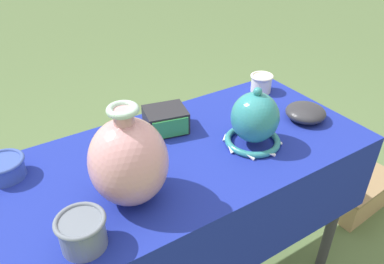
# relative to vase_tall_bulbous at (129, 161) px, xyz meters

# --- Properties ---
(display_table) EXTENTS (1.29, 0.61, 0.72)m
(display_table) POSITION_rel_vase_tall_bulbous_xyz_m (0.23, 0.09, -0.21)
(display_table) COLOR #38383D
(display_table) RESTS_ON ground_plane
(vase_tall_bulbous) EXTENTS (0.21, 0.21, 0.29)m
(vase_tall_bulbous) POSITION_rel_vase_tall_bulbous_xyz_m (0.00, 0.00, 0.00)
(vase_tall_bulbous) COLOR #D19399
(vase_tall_bulbous) RESTS_ON display_table
(vase_dome_bell) EXTENTS (0.20, 0.20, 0.21)m
(vase_dome_bell) POSITION_rel_vase_tall_bulbous_xyz_m (0.46, 0.02, -0.04)
(vase_dome_bell) COLOR teal
(vase_dome_bell) RESTS_ON display_table
(mosaic_tile_box) EXTENTS (0.17, 0.16, 0.08)m
(mosaic_tile_box) POSITION_rel_vase_tall_bulbous_xyz_m (0.25, 0.26, -0.09)
(mosaic_tile_box) COLOR #232328
(mosaic_tile_box) RESTS_ON display_table
(cup_wide_cobalt) EXTENTS (0.13, 0.13, 0.06)m
(cup_wide_cobalt) POSITION_rel_vase_tall_bulbous_xyz_m (-0.28, 0.29, -0.09)
(cup_wide_cobalt) COLOR #3851A8
(cup_wide_cobalt) RESTS_ON display_table
(cup_wide_ivory) EXTENTS (0.10, 0.10, 0.08)m
(cup_wide_ivory) POSITION_rel_vase_tall_bulbous_xyz_m (0.75, 0.31, -0.09)
(cup_wide_ivory) COLOR white
(cup_wide_ivory) RESTS_ON display_table
(cup_wide_slate) EXTENTS (0.12, 0.12, 0.09)m
(cup_wide_slate) POSITION_rel_vase_tall_bulbous_xyz_m (-0.17, -0.09, -0.08)
(cup_wide_slate) COLOR slate
(cup_wide_slate) RESTS_ON display_table
(bowl_shallow_charcoal) EXTENTS (0.15, 0.15, 0.06)m
(bowl_shallow_charcoal) POSITION_rel_vase_tall_bulbous_xyz_m (0.73, 0.04, -0.10)
(bowl_shallow_charcoal) COLOR #2D2D33
(bowl_shallow_charcoal) RESTS_ON display_table
(wooden_crate) EXTENTS (0.42, 0.28, 0.18)m
(wooden_crate) POSITION_rel_vase_tall_bulbous_xyz_m (1.28, 0.05, -0.75)
(wooden_crate) COLOR tan
(wooden_crate) RESTS_ON ground_plane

